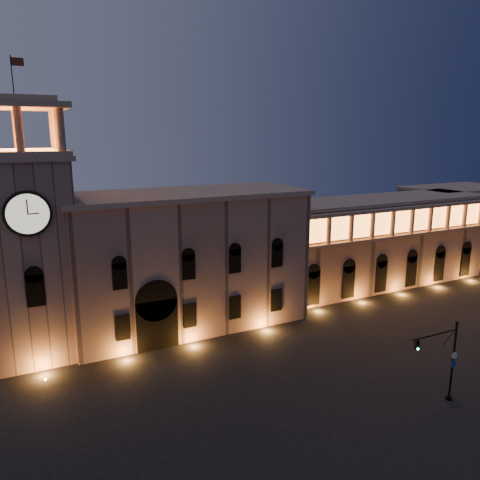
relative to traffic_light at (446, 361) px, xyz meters
The scene contains 6 objects.
ground 14.93m from the traffic_light, 152.00° to the left, with size 160.00×160.00×0.00m, color black.
government_building 32.55m from the traffic_light, 117.21° to the left, with size 30.80×12.80×17.60m.
clock_tower 44.01m from the traffic_light, 140.12° to the left, with size 9.80×9.80×32.40m.
colonnade_wing 36.38m from the traffic_light, 57.75° to the left, with size 40.60×11.50×14.50m.
secondary_building 58.42m from the traffic_light, 39.01° to the left, with size 20.00×12.00×14.00m, color #856455.
traffic_light is the anchor object (origin of this frame).
Camera 1 is at (-22.04, -33.72, 24.64)m, focal length 35.00 mm.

